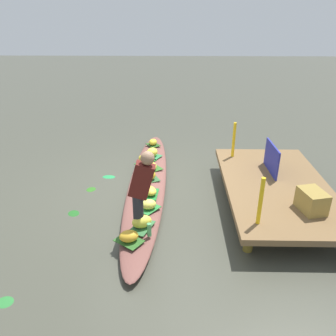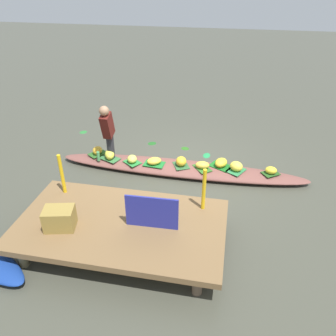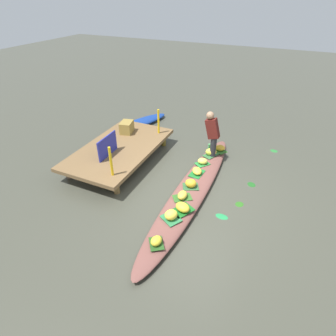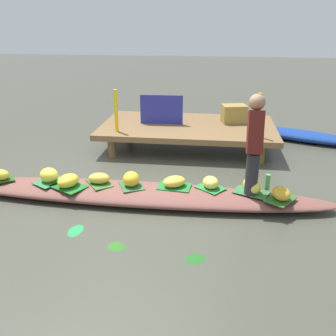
# 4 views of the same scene
# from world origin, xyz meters

# --- Properties ---
(canal_water) EXTENTS (40.00, 40.00, 0.00)m
(canal_water) POSITION_xyz_m (0.00, 0.00, 0.00)
(canal_water) COLOR #434438
(canal_water) RESTS_ON ground
(dock_platform) EXTENTS (3.20, 1.80, 0.42)m
(dock_platform) POSITION_xyz_m (0.56, 2.33, 0.37)
(dock_platform) COLOR brown
(dock_platform) RESTS_ON ground
(vendor_boat) EXTENTS (5.32, 0.76, 0.19)m
(vendor_boat) POSITION_xyz_m (0.00, 0.00, 0.09)
(vendor_boat) COLOR brown
(vendor_boat) RESTS_ON ground
(moored_boat) EXTENTS (2.45, 1.41, 0.20)m
(moored_boat) POSITION_xyz_m (2.73, 3.00, 0.10)
(moored_boat) COLOR navy
(moored_boat) RESTS_ON ground
(leaf_mat_0) EXTENTS (0.45, 0.47, 0.01)m
(leaf_mat_0) POSITION_xyz_m (-1.16, 0.02, 0.19)
(leaf_mat_0) COLOR #2C7A44
(leaf_mat_0) RESTS_ON vendor_boat
(banana_bunch_0) EXTENTS (0.35, 0.34, 0.20)m
(banana_bunch_0) POSITION_xyz_m (-1.16, 0.02, 0.29)
(banana_bunch_0) COLOR yellow
(banana_bunch_0) RESTS_ON vendor_boat
(leaf_mat_1) EXTENTS (0.44, 0.42, 0.01)m
(leaf_mat_1) POSITION_xyz_m (1.03, 0.10, 0.19)
(leaf_mat_1) COLOR #287E36
(leaf_mat_1) RESTS_ON vendor_boat
(banana_bunch_1) EXTENTS (0.27, 0.30, 0.16)m
(banana_bunch_1) POSITION_xyz_m (1.03, 0.10, 0.27)
(banana_bunch_1) COLOR #E6E658
(banana_bunch_1) RESTS_ON vendor_boat
(leaf_mat_2) EXTENTS (0.41, 0.39, 0.01)m
(leaf_mat_2) POSITION_xyz_m (-1.85, -0.00, 0.19)
(leaf_mat_2) COLOR #25501C
(leaf_mat_2) RESTS_ON vendor_boat
(banana_bunch_2) EXTENTS (0.25, 0.21, 0.15)m
(banana_bunch_2) POSITION_xyz_m (-1.85, -0.00, 0.26)
(banana_bunch_2) COLOR yellow
(banana_bunch_2) RESTS_ON vendor_boat
(leaf_mat_3) EXTENTS (0.44, 0.47, 0.01)m
(leaf_mat_3) POSITION_xyz_m (1.90, -0.12, 0.19)
(leaf_mat_3) COLOR #2B5D22
(leaf_mat_3) RESTS_ON vendor_boat
(banana_bunch_3) EXTENTS (0.26, 0.31, 0.16)m
(banana_bunch_3) POSITION_xyz_m (1.90, -0.12, 0.27)
(banana_bunch_3) COLOR gold
(banana_bunch_3) RESTS_ON vendor_boat
(leaf_mat_4) EXTENTS (0.42, 0.45, 0.01)m
(leaf_mat_4) POSITION_xyz_m (-0.02, 0.03, 0.19)
(leaf_mat_4) COLOR #2F6033
(leaf_mat_4) RESTS_ON vendor_boat
(banana_bunch_4) EXTENTS (0.26, 0.29, 0.20)m
(banana_bunch_4) POSITION_xyz_m (-0.02, 0.03, 0.29)
(banana_bunch_4) COLOR yellow
(banana_bunch_4) RESTS_ON vendor_boat
(leaf_mat_5) EXTENTS (0.45, 0.33, 0.01)m
(leaf_mat_5) POSITION_xyz_m (0.55, 0.08, 0.19)
(leaf_mat_5) COLOR #1D722C
(leaf_mat_5) RESTS_ON vendor_boat
(banana_bunch_5) EXTENTS (0.38, 0.35, 0.14)m
(banana_bunch_5) POSITION_xyz_m (0.55, 0.08, 0.26)
(banana_bunch_5) COLOR yellow
(banana_bunch_5) RESTS_ON vendor_boat
(leaf_mat_6) EXTENTS (0.45, 0.48, 0.01)m
(leaf_mat_6) POSITION_xyz_m (-0.47, 0.06, 0.19)
(leaf_mat_6) COLOR #2F6423
(leaf_mat_6) RESTS_ON vendor_boat
(banana_bunch_6) EXTENTS (0.30, 0.22, 0.15)m
(banana_bunch_6) POSITION_xyz_m (-0.47, 0.06, 0.26)
(banana_bunch_6) COLOR gold
(banana_bunch_6) RESTS_ON vendor_boat
(leaf_mat_7) EXTENTS (0.54, 0.48, 0.01)m
(leaf_mat_7) POSITION_xyz_m (-0.84, -0.10, 0.19)
(leaf_mat_7) COLOR #196620
(leaf_mat_7) RESTS_ON vendor_boat
(banana_bunch_7) EXTENTS (0.33, 0.38, 0.17)m
(banana_bunch_7) POSITION_xyz_m (-0.84, -0.10, 0.28)
(banana_bunch_7) COLOR yellow
(banana_bunch_7) RESTS_ON vendor_boat
(leaf_mat_8) EXTENTS (0.50, 0.41, 0.01)m
(leaf_mat_8) POSITION_xyz_m (1.56, 0.04, 0.19)
(leaf_mat_8) COLOR #336B38
(leaf_mat_8) RESTS_ON vendor_boat
(banana_bunch_8) EXTENTS (0.30, 0.36, 0.20)m
(banana_bunch_8) POSITION_xyz_m (1.56, 0.04, 0.29)
(banana_bunch_8) COLOR #EEE147
(banana_bunch_8) RESTS_ON vendor_boat
(vendor_person) EXTENTS (0.20, 0.41, 1.25)m
(vendor_person) POSITION_xyz_m (1.54, 0.05, 0.89)
(vendor_person) COLOR #28282D
(vendor_person) RESTS_ON vendor_boat
(water_bottle) EXTENTS (0.07, 0.07, 0.21)m
(water_bottle) POSITION_xyz_m (1.77, 0.16, 0.29)
(water_bottle) COLOR #51A75E
(water_bottle) RESTS_ON vendor_boat
(market_banner) EXTENTS (0.79, 0.05, 0.54)m
(market_banner) POSITION_xyz_m (0.06, 2.33, 0.69)
(market_banner) COLOR navy
(market_banner) RESTS_ON dock_platform
(railing_post_west) EXTENTS (0.06, 0.06, 0.73)m
(railing_post_west) POSITION_xyz_m (-0.64, 1.73, 0.79)
(railing_post_west) COLOR yellow
(railing_post_west) RESTS_ON dock_platform
(railing_post_east) EXTENTS (0.06, 0.06, 0.73)m
(railing_post_east) POSITION_xyz_m (1.76, 1.73, 0.79)
(railing_post_east) COLOR yellow
(railing_post_east) RESTS_ON dock_platform
(produce_crate) EXTENTS (0.50, 0.41, 0.33)m
(produce_crate) POSITION_xyz_m (1.40, 2.60, 0.59)
(produce_crate) COLOR olive
(produce_crate) RESTS_ON dock_platform
(drifting_plant_0) EXTENTS (0.25, 0.23, 0.01)m
(drifting_plant_0) POSITION_xyz_m (0.06, -1.11, 0.00)
(drifting_plant_0) COLOR #29651C
(drifting_plant_0) RESTS_ON ground
(drifting_plant_1) EXTENTS (0.28, 0.28, 0.01)m
(drifting_plant_1) POSITION_xyz_m (0.92, -1.22, 0.00)
(drifting_plant_1) COLOR #1E5A1E
(drifting_plant_1) RESTS_ON ground
(drifting_plant_2) EXTENTS (0.18, 0.28, 0.01)m
(drifting_plant_2) POSITION_xyz_m (-0.48, -0.85, 0.00)
(drifting_plant_2) COLOR #228947
(drifting_plant_2) RESTS_ON ground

